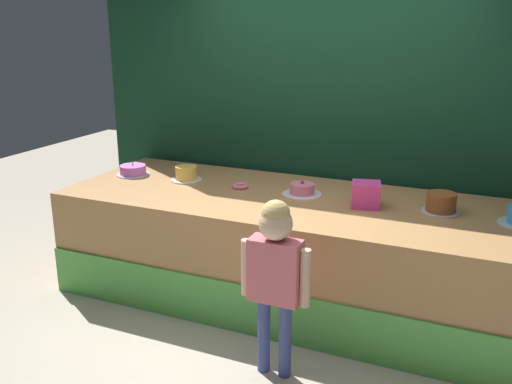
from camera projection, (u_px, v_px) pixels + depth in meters
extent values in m
plane|color=#BCB29E|center=(263.00, 337.00, 3.99)|extent=(12.00, 12.00, 0.00)
cube|color=#B27F4C|center=(296.00, 249.00, 4.44)|extent=(3.67, 1.31, 0.84)
cube|color=#59B24C|center=(263.00, 314.00, 3.93)|extent=(3.67, 0.02, 0.38)
cube|color=#113823|center=(329.00, 95.00, 4.78)|extent=(4.42, 0.08, 3.07)
cylinder|color=#3F4C8C|center=(264.00, 335.00, 3.54)|extent=(0.08, 0.08, 0.51)
cylinder|color=#3F4C8C|center=(285.00, 340.00, 3.49)|extent=(0.08, 0.08, 0.51)
cube|color=#D86672|center=(275.00, 270.00, 3.38)|extent=(0.32, 0.14, 0.40)
cylinder|color=beige|center=(246.00, 267.00, 3.46)|extent=(0.06, 0.06, 0.36)
cylinder|color=beige|center=(305.00, 278.00, 3.32)|extent=(0.06, 0.06, 0.36)
sphere|color=beige|center=(276.00, 223.00, 3.30)|extent=(0.20, 0.20, 0.20)
sphere|color=tan|center=(276.00, 214.00, 3.28)|extent=(0.17, 0.17, 0.17)
cube|color=#E33C98|center=(366.00, 195.00, 4.12)|extent=(0.25, 0.24, 0.18)
torus|color=pink|center=(240.00, 186.00, 4.59)|extent=(0.13, 0.13, 0.03)
cylinder|color=silver|center=(133.00, 174.00, 4.98)|extent=(0.29, 0.29, 0.01)
cylinder|color=#CC66D8|center=(133.00, 170.00, 4.97)|extent=(0.23, 0.23, 0.08)
cone|color=#F2E566|center=(132.00, 163.00, 4.95)|extent=(0.02, 0.02, 0.04)
cylinder|color=silver|center=(186.00, 180.00, 4.81)|extent=(0.27, 0.27, 0.01)
cylinder|color=#F2BF4C|center=(186.00, 173.00, 4.80)|extent=(0.18, 0.18, 0.11)
cylinder|color=white|center=(302.00, 194.00, 4.42)|extent=(0.31, 0.31, 0.01)
cylinder|color=pink|center=(302.00, 189.00, 4.40)|extent=(0.19, 0.19, 0.08)
sphere|color=red|center=(302.00, 182.00, 4.39)|extent=(0.03, 0.03, 0.03)
cylinder|color=silver|center=(440.00, 212.00, 4.01)|extent=(0.27, 0.27, 0.01)
cylinder|color=brown|center=(441.00, 202.00, 3.99)|extent=(0.21, 0.21, 0.13)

